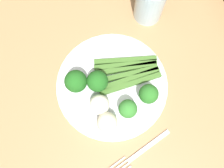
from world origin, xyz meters
TOP-DOWN VIEW (x-y plane):
  - ground_plane at (0.00, 0.00)m, footprint 6.00×6.00m
  - dining_table at (0.00, 0.00)m, footprint 1.15×0.83m
  - chair at (0.14, -0.55)m, footprint 0.46×0.46m
  - plate at (-0.02, -0.03)m, footprint 0.28×0.28m
  - asparagus_bundle at (-0.01, -0.08)m, footprint 0.10×0.17m
  - broccoli_front at (-0.10, -0.04)m, footprint 0.04×0.04m
  - broccoli_back_right at (-0.01, -0.00)m, footprint 0.05×0.05m
  - broccoli_left at (-0.08, -0.10)m, footprint 0.05×0.05m
  - broccoli_near_center at (0.01, 0.05)m, footprint 0.05×0.05m
  - cauliflower_right at (-0.06, 0.02)m, footprint 0.05×0.05m
  - cauliflower_edge at (-0.11, 0.01)m, footprint 0.05×0.05m
  - fork at (-0.20, -0.03)m, footprint 0.05×0.17m
  - water_glass at (0.13, -0.20)m, footprint 0.08×0.08m

SIDE VIEW (x-z plane):
  - ground_plane at x=0.00m, z-range -0.02..0.00m
  - chair at x=0.14m, z-range 0.07..0.94m
  - dining_table at x=0.00m, z-range 0.25..0.97m
  - fork at x=-0.20m, z-range 0.72..0.73m
  - plate at x=-0.02m, z-range 0.72..0.74m
  - asparagus_bundle at x=-0.01m, z-range 0.74..0.75m
  - cauliflower_right at x=-0.06m, z-range 0.74..0.79m
  - cauliflower_edge at x=-0.11m, z-range 0.74..0.79m
  - broccoli_front at x=-0.10m, z-range 0.74..0.80m
  - broccoli_left at x=-0.08m, z-range 0.74..0.80m
  - broccoli_back_right at x=-0.01m, z-range 0.74..0.81m
  - broccoli_near_center at x=0.01m, z-range 0.74..0.81m
  - water_glass at x=0.13m, z-range 0.72..0.84m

